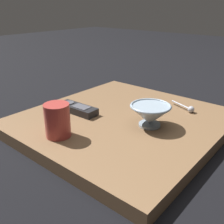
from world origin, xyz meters
The scene contains 6 objects.
ground_plane centered at (0.00, 0.00, 0.00)m, with size 6.00×6.00×0.00m, color black.
table centered at (0.00, 0.00, 0.02)m, with size 0.67×0.64×0.04m.
cereal_bowl centered at (0.00, -0.11, 0.08)m, with size 0.13×0.13×0.07m.
coffee_mug centered at (-0.24, 0.06, 0.09)m, with size 0.08×0.08×0.10m.
teaspoon centered at (0.20, -0.16, 0.05)m, with size 0.05×0.11×0.02m.
tv_remote_near centered at (-0.07, 0.16, 0.06)m, with size 0.06×0.16×0.03m.
Camera 1 is at (-0.67, -0.51, 0.42)m, focal length 41.73 mm.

